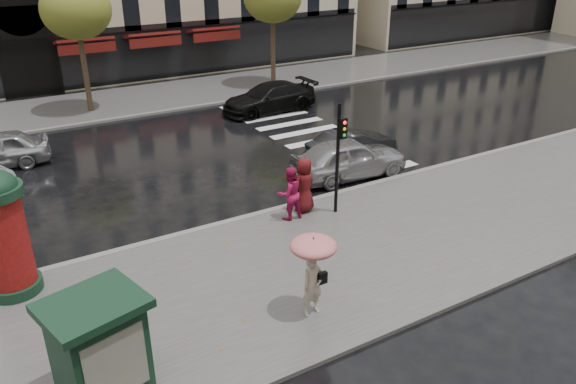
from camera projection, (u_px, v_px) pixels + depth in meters
ground at (306, 257)px, 16.41m from camera, size 160.00×160.00×0.00m
near_sidewalk at (316, 263)px, 16.00m from camera, size 90.00×7.00×0.12m
far_sidewalk at (124, 102)px, 31.22m from camera, size 90.00×6.00×0.12m
near_kerb at (258, 214)px, 18.73m from camera, size 90.00×0.25×0.14m
far_kerb at (140, 115)px, 28.87m from camera, size 90.00×0.25×0.14m
zebra_crossing at (305, 132)px, 26.68m from camera, size 3.60×11.75×0.01m
tree_far_left at (76, 10)px, 27.36m from camera, size 3.40×3.40×6.64m
woman_umbrella at (313, 263)px, 13.22m from camera, size 1.12×1.12×2.16m
woman_red at (289, 193)px, 18.01m from camera, size 0.88×0.69×1.79m
man_burgundy at (304, 185)px, 18.51m from camera, size 1.04×0.83×1.86m
morris_column at (1, 229)px, 13.92m from camera, size 1.41×1.41×3.81m
traffic_light at (339, 149)px, 17.82m from camera, size 0.24×0.35×3.73m
newsstand at (99, 347)px, 10.97m from camera, size 2.16×1.95×2.22m
car_silver at (349, 158)px, 21.48m from camera, size 4.71×2.17×1.56m
car_darkgrey at (352, 145)px, 23.14m from camera, size 3.97×1.54×1.29m
car_black at (269, 98)px, 29.39m from camera, size 5.19×2.25×1.49m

